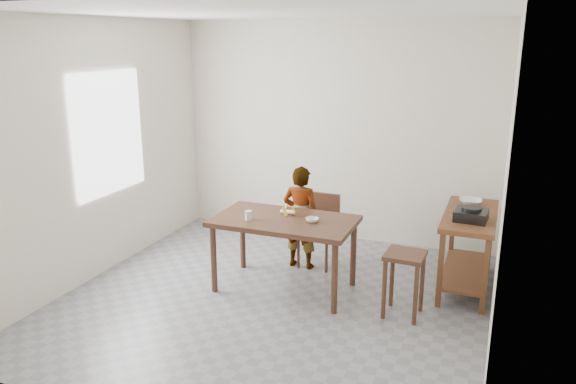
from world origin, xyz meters
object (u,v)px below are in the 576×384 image
at_px(dining_table, 284,254).
at_px(dining_chair, 318,231).
at_px(child, 301,217).
at_px(prep_counter, 467,251).
at_px(stool, 403,284).

distance_m(dining_table, dining_chair, 0.72).
bearing_deg(dining_chair, dining_table, -97.58).
bearing_deg(child, dining_table, 96.36).
height_order(prep_counter, dining_chair, same).
distance_m(dining_table, stool, 1.24).
bearing_deg(child, dining_chair, -143.27).
height_order(child, dining_chair, child).
bearing_deg(dining_chair, child, -143.61).
relative_size(prep_counter, child, 1.04).
bearing_deg(dining_chair, stool, -35.00).
bearing_deg(dining_table, prep_counter, 22.15).
xyz_separation_m(prep_counter, stool, (-0.49, -0.83, -0.09)).
distance_m(child, stool, 1.49).
xyz_separation_m(dining_table, stool, (1.23, -0.13, -0.07)).
distance_m(dining_chair, stool, 1.39).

